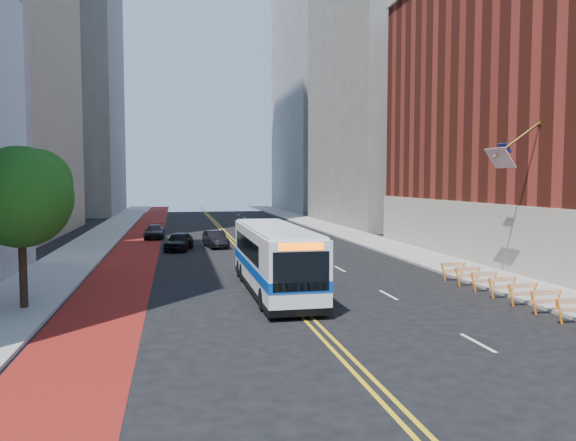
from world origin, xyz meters
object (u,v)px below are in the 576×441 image
Objects in this scene: transit_bus at (274,258)px; car_c at (154,232)px; car_b at (215,239)px; street_tree at (22,193)px; car_a at (179,241)px.

transit_bus is 27.81m from car_c.
street_tree is at bearing -122.95° from car_b.
car_c is (-2.20, 9.51, -0.07)m from car_a.
car_a is (-4.42, 17.48, -0.96)m from transit_bus.
transit_bus is at bearing 9.59° from street_tree.
street_tree is at bearing -97.84° from car_c.
car_c is (-6.62, 26.99, -1.03)m from transit_bus.
car_c is at bearing 116.25° from car_a.
car_a is 9.76m from car_c.
street_tree is at bearing -95.19° from car_a.
car_b is at bearing 65.65° from street_tree.
street_tree reaches higher than car_a.
car_c is (4.24, 28.83, -4.27)m from street_tree.
car_c is (-5.12, 8.15, -0.03)m from car_b.
transit_bus reaches higher than car_a.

